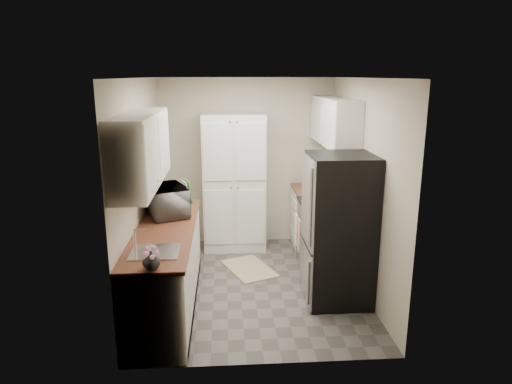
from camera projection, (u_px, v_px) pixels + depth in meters
ground at (253, 285)px, 5.66m from camera, size 3.20×3.20×0.00m
room_shell at (252, 156)px, 5.25m from camera, size 2.64×3.24×2.52m
pantry_cabinet at (234, 183)px, 6.67m from camera, size 0.90×0.55×2.00m
base_cabinet_left at (167, 269)px, 5.07m from camera, size 0.60×2.30×0.88m
countertop_left at (165, 230)px, 4.96m from camera, size 0.63×2.33×0.04m
base_cabinet_right at (315, 220)px, 6.77m from camera, size 0.60×0.80×0.88m
countertop_right at (316, 190)px, 6.65m from camera, size 0.63×0.83×0.04m
electric_range at (325, 236)px, 5.99m from camera, size 0.71×0.78×1.13m
refrigerator at (339, 229)px, 5.12m from camera, size 0.70×0.72×1.70m
microwave at (167, 201)px, 5.38m from camera, size 0.63×0.73×0.34m
wine_bottle at (168, 194)px, 5.85m from camera, size 0.07×0.07×0.27m
flower_vase at (151, 260)px, 3.88m from camera, size 0.17×0.17×0.16m
cutting_board at (188, 191)px, 5.95m from camera, size 0.09×0.23×0.29m
toaster_oven at (317, 182)px, 6.57m from camera, size 0.43×0.48×0.23m
fruit_basket at (316, 170)px, 6.54m from camera, size 0.32×0.32×0.11m
kitchen_mat at (249, 268)px, 6.14m from camera, size 0.79×0.95×0.01m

